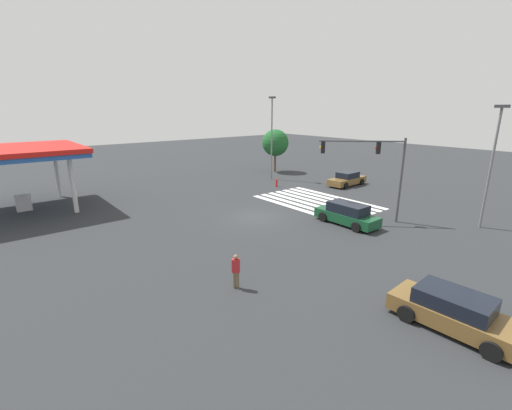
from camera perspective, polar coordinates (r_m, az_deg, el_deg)
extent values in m
plane|color=#2B2D30|center=(26.58, 0.00, -2.04)|extent=(127.94, 127.94, 0.00)
cube|color=silver|center=(33.43, 13.29, 1.29)|extent=(10.59, 0.60, 0.01)
cube|color=silver|center=(32.71, 12.26, 1.04)|extent=(10.59, 0.60, 0.01)
cube|color=silver|center=(31.99, 11.18, 0.77)|extent=(10.59, 0.60, 0.01)
cube|color=silver|center=(31.29, 10.06, 0.48)|extent=(10.59, 0.60, 0.01)
cube|color=silver|center=(30.60, 8.88, 0.19)|extent=(10.59, 0.60, 0.01)
cube|color=silver|center=(29.93, 7.65, -0.12)|extent=(10.59, 0.60, 0.01)
cube|color=silver|center=(29.27, 6.37, -0.44)|extent=(10.59, 0.60, 0.01)
cylinder|color=#47474C|center=(26.83, 22.97, 3.66)|extent=(0.18, 0.18, 6.17)
cylinder|color=#47474C|center=(25.71, 17.21, 10.14)|extent=(4.29, 4.29, 0.12)
cube|color=black|center=(26.01, 19.72, 8.94)|extent=(0.40, 0.40, 0.84)
sphere|color=red|center=(25.97, 19.38, 8.96)|extent=(0.16, 0.16, 0.16)
cube|color=black|center=(25.39, 11.10, 9.41)|extent=(0.40, 0.40, 0.84)
sphere|color=gold|center=(25.38, 10.74, 9.43)|extent=(0.16, 0.16, 0.16)
cube|color=#144728|center=(25.73, 14.85, -1.96)|extent=(4.73, 1.70, 0.68)
cube|color=black|center=(25.49, 15.07, -0.50)|extent=(2.80, 1.53, 0.70)
cylinder|color=black|center=(25.99, 11.10, -1.96)|extent=(0.70, 0.22, 0.70)
cylinder|color=black|center=(27.28, 13.46, -1.25)|extent=(0.70, 0.22, 0.70)
cylinder|color=black|center=(24.31, 16.35, -3.57)|extent=(0.70, 0.22, 0.70)
cylinder|color=black|center=(25.69, 18.58, -2.72)|extent=(0.70, 0.22, 0.70)
cube|color=brown|center=(38.76, 14.91, 3.94)|extent=(1.99, 4.94, 0.67)
cube|color=black|center=(38.70, 15.04, 4.89)|extent=(1.70, 2.35, 0.63)
cylinder|color=black|center=(37.07, 14.74, 3.13)|extent=(0.25, 0.67, 0.66)
cylinder|color=black|center=(38.09, 12.48, 3.61)|extent=(0.25, 0.67, 0.66)
cylinder|color=black|center=(39.57, 17.22, 3.72)|extent=(0.25, 0.67, 0.66)
cylinder|color=black|center=(40.53, 15.03, 4.17)|extent=(0.25, 0.67, 0.66)
cube|color=brown|center=(15.67, 30.31, -15.75)|extent=(4.76, 2.05, 0.68)
cube|color=black|center=(15.40, 30.15, -13.56)|extent=(2.69, 1.76, 0.60)
cylinder|color=black|center=(16.31, 36.28, -16.22)|extent=(0.70, 0.26, 0.69)
cylinder|color=black|center=(14.73, 34.59, -19.42)|extent=(0.70, 0.26, 0.69)
cylinder|color=black|center=(16.90, 26.51, -13.57)|extent=(0.70, 0.26, 0.69)
cylinder|color=black|center=(15.38, 23.77, -16.26)|extent=(0.70, 0.26, 0.69)
cube|color=#23519E|center=(33.39, -35.34, 6.92)|extent=(9.29, 9.29, 0.35)
cube|color=red|center=(33.36, -35.43, 7.52)|extent=(9.47, 9.47, 0.36)
cube|color=#B2B2B7|center=(34.05, -34.27, 0.30)|extent=(0.70, 1.10, 1.30)
cylinder|color=silver|center=(30.94, -28.20, 2.91)|extent=(0.36, 0.36, 4.48)
cylinder|color=silver|center=(37.26, -30.20, 4.55)|extent=(0.36, 0.36, 4.48)
cylinder|color=brown|center=(16.44, -3.62, -12.35)|extent=(0.14, 0.14, 0.82)
cylinder|color=brown|center=(16.42, -3.05, -12.38)|extent=(0.14, 0.14, 0.82)
cube|color=#B22328|center=(16.10, -3.38, -10.06)|extent=(0.41, 0.41, 0.65)
sphere|color=#8C6647|center=(15.91, -3.40, -8.64)|extent=(0.22, 0.22, 0.22)
cylinder|color=slate|center=(28.25, 34.45, 4.78)|extent=(0.16, 0.16, 8.18)
cube|color=#333338|center=(27.95, 35.82, 13.20)|extent=(0.80, 0.36, 0.20)
cylinder|color=slate|center=(40.30, 2.63, 10.78)|extent=(0.16, 0.16, 9.21)
cube|color=#333338|center=(40.16, 2.71, 17.48)|extent=(0.80, 0.36, 0.20)
cylinder|color=brown|center=(45.63, 3.19, 7.02)|extent=(0.26, 0.26, 2.34)
sphere|color=#1E5B28|center=(45.30, 3.24, 10.32)|extent=(3.45, 3.45, 3.45)
cylinder|color=red|center=(36.85, 3.46, 3.58)|extent=(0.22, 0.22, 0.70)
sphere|color=red|center=(36.76, 3.47, 4.21)|extent=(0.20, 0.20, 0.20)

